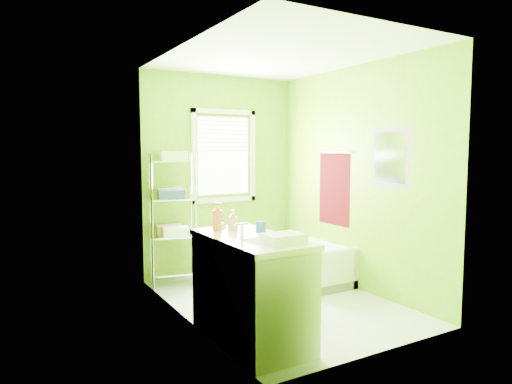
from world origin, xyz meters
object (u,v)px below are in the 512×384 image
toilet (237,250)px  wire_shelf_unit (173,204)px  bathtub (297,266)px  vanity (251,286)px

toilet → wire_shelf_unit: wire_shelf_unit is taller
bathtub → wire_shelf_unit: bearing=159.3°
bathtub → toilet: (-0.62, 0.47, 0.18)m
toilet → vanity: 2.02m
toilet → wire_shelf_unit: size_ratio=0.42×
bathtub → wire_shelf_unit: wire_shelf_unit is taller
bathtub → toilet: size_ratio=2.25×
toilet → vanity: size_ratio=0.57×
vanity → wire_shelf_unit: size_ratio=0.75×
bathtub → wire_shelf_unit: (-1.44, 0.54, 0.82)m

